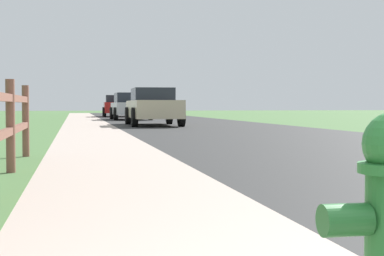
{
  "coord_description": "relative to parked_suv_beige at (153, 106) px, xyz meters",
  "views": [
    {
      "loc": [
        -1.52,
        -0.88,
        0.83
      ],
      "look_at": [
        -0.27,
        5.27,
        0.58
      ],
      "focal_mm": 54.41,
      "sensor_mm": 36.0,
      "label": 1
    }
  ],
  "objects": [
    {
      "name": "curb_concrete",
      "position": [
        -4.62,
        4.4,
        -0.77
      ],
      "size": [
        6.0,
        66.0,
        0.01
      ],
      "primitive_type": "cube",
      "color": "#B29F92",
      "rests_on": "ground"
    },
    {
      "name": "road_asphalt",
      "position": [
        1.88,
        4.4,
        -0.77
      ],
      "size": [
        7.0,
        66.0,
        0.01
      ],
      "primitive_type": "cube",
      "color": "#2B2B2B",
      "rests_on": "ground"
    },
    {
      "name": "grass_verge",
      "position": [
        -6.12,
        4.4,
        -0.76
      ],
      "size": [
        5.0,
        66.0,
        0.0
      ],
      "primitive_type": "cube",
      "color": "#476D3A",
      "rests_on": "ground"
    },
    {
      "name": "parked_car_silver",
      "position": [
        -0.01,
        9.58,
        -0.0
      ],
      "size": [
        2.16,
        4.59,
        1.52
      ],
      "color": "#B7BABF",
      "rests_on": "ground"
    },
    {
      "name": "parked_suv_beige",
      "position": [
        0.0,
        0.0,
        0.0
      ],
      "size": [
        2.05,
        5.02,
        1.52
      ],
      "color": "#C6B793",
      "rests_on": "ground"
    },
    {
      "name": "ground_plane",
      "position": [
        -1.62,
        2.4,
        -0.77
      ],
      "size": [
        120.0,
        120.0,
        0.0
      ],
      "primitive_type": "plane",
      "color": "#476D3A"
    },
    {
      "name": "parked_car_red",
      "position": [
        -0.11,
        18.08,
        0.01
      ],
      "size": [
        2.23,
        4.58,
        1.52
      ],
      "color": "maroon",
      "rests_on": "ground"
    }
  ]
}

